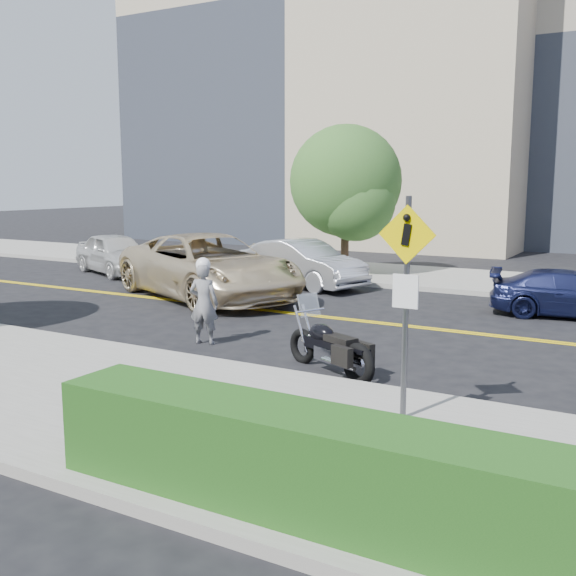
% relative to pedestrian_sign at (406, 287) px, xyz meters
% --- Properties ---
extents(ground_plane, '(120.00, 120.00, 0.00)m').
position_rel_pedestrian_sign_xyz_m(ground_plane, '(-4.20, 6.31, -1.96)').
color(ground_plane, black).
rests_on(ground_plane, ground).
extents(sidewalk_near, '(60.00, 5.00, 0.15)m').
position_rel_pedestrian_sign_xyz_m(sidewalk_near, '(-4.20, -1.19, -1.89)').
color(sidewalk_near, '#9E9B91').
rests_on(sidewalk_near, ground_plane).
extents(sidewalk_far, '(60.00, 5.00, 0.15)m').
position_rel_pedestrian_sign_xyz_m(sidewalk_far, '(-4.20, 13.81, -1.89)').
color(sidewalk_far, '#9E9B91').
rests_on(sidewalk_far, ground_plane).
extents(building_left, '(22.00, 14.00, 25.00)m').
position_rel_pedestrian_sign_xyz_m(building_left, '(-14.20, 28.31, 10.54)').
color(building_left, tan).
rests_on(building_left, ground_plane).
extents(hedge, '(9.00, 0.90, 1.00)m').
position_rel_pedestrian_sign_xyz_m(hedge, '(1.80, -2.99, -1.31)').
color(hedge, '#235619').
rests_on(hedge, sidewalk_near).
extents(pedestrian_sign, '(0.78, 0.08, 3.00)m').
position_rel_pedestrian_sign_xyz_m(pedestrian_sign, '(0.00, 0.00, 0.00)').
color(pedestrian_sign, '#4C4C51').
rests_on(pedestrian_sign, sidewalk_near).
extents(motorcyclist, '(0.70, 0.55, 1.80)m').
position_rel_pedestrian_sign_xyz_m(motorcyclist, '(-5.28, 2.58, -1.06)').
color(motorcyclist, '#98989C').
rests_on(motorcyclist, ground).
extents(motorcycle, '(2.25, 1.49, 1.32)m').
position_rel_pedestrian_sign_xyz_m(motorcycle, '(-2.09, 2.00, -1.30)').
color(motorcycle, black).
rests_on(motorcycle, ground).
extents(suv, '(7.33, 5.53, 1.85)m').
position_rel_pedestrian_sign_xyz_m(suv, '(-8.50, 7.11, -1.04)').
color(suv, beige).
rests_on(suv, ground).
extents(parked_car_white, '(4.71, 3.34, 1.49)m').
position_rel_pedestrian_sign_xyz_m(parked_car_white, '(-14.58, 9.66, -1.22)').
color(parked_car_white, silver).
rests_on(parked_car_white, ground).
extents(parked_car_silver, '(4.80, 2.87, 1.49)m').
position_rel_pedestrian_sign_xyz_m(parked_car_silver, '(-7.21, 10.35, -1.21)').
color(parked_car_silver, silver).
rests_on(parked_car_silver, ground).
extents(parked_car_blue, '(4.21, 2.32, 1.15)m').
position_rel_pedestrian_sign_xyz_m(parked_car_blue, '(0.96, 9.41, -1.38)').
color(parked_car_blue, '#171C45').
rests_on(parked_car_blue, ground).
extents(tree_far_a, '(3.87, 3.87, 5.28)m').
position_rel_pedestrian_sign_xyz_m(tree_far_a, '(-6.97, 13.03, 1.38)').
color(tree_far_a, '#382619').
rests_on(tree_far_a, ground).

